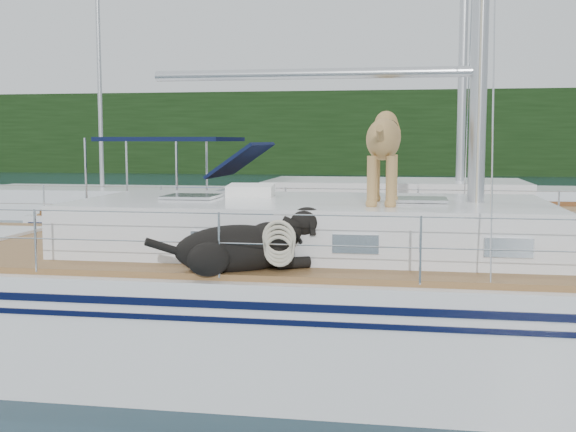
# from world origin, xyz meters

# --- Properties ---
(ground) EXTENTS (120.00, 120.00, 0.00)m
(ground) POSITION_xyz_m (0.00, 0.00, 0.00)
(ground) COLOR black
(ground) RESTS_ON ground
(tree_line) EXTENTS (90.00, 3.00, 6.00)m
(tree_line) POSITION_xyz_m (0.00, 45.00, 3.00)
(tree_line) COLOR black
(tree_line) RESTS_ON ground
(shore_bank) EXTENTS (92.00, 1.00, 1.20)m
(shore_bank) POSITION_xyz_m (0.00, 46.20, 0.60)
(shore_bank) COLOR #595147
(shore_bank) RESTS_ON ground
(main_sailboat) EXTENTS (12.00, 4.00, 14.01)m
(main_sailboat) POSITION_xyz_m (0.10, -0.01, 0.68)
(main_sailboat) COLOR white
(main_sailboat) RESTS_ON ground
(neighbor_sailboat) EXTENTS (11.00, 3.50, 13.30)m
(neighbor_sailboat) POSITION_xyz_m (0.51, 5.82, 0.63)
(neighbor_sailboat) COLOR white
(neighbor_sailboat) RESTS_ON ground
(bg_boat_west) EXTENTS (8.00, 3.00, 11.65)m
(bg_boat_west) POSITION_xyz_m (-8.00, 14.00, 0.45)
(bg_boat_west) COLOR white
(bg_boat_west) RESTS_ON ground
(bg_boat_center) EXTENTS (7.20, 3.00, 11.65)m
(bg_boat_center) POSITION_xyz_m (4.00, 16.00, 0.45)
(bg_boat_center) COLOR white
(bg_boat_center) RESTS_ON ground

